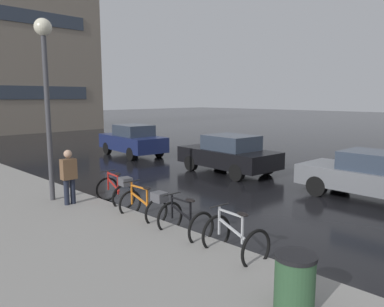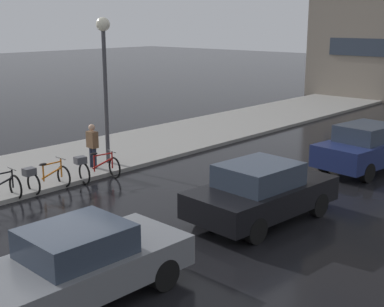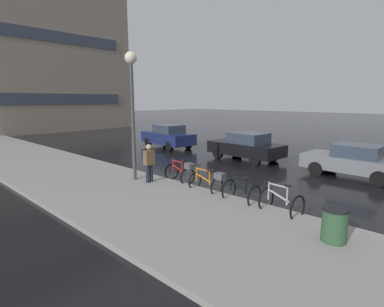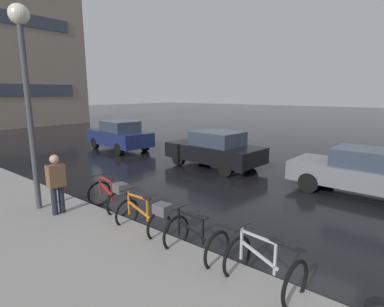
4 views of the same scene
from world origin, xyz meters
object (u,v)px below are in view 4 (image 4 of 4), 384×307
Objects in this scene: bicycle_nearest at (264,268)px; car_black at (215,149)px; bicycle_third at (147,215)px; car_navy at (119,135)px; bicycle_second at (195,240)px; streetlamp at (24,68)px; car_grey at (361,172)px; pedestrian at (56,183)px; bicycle_farthest at (111,195)px.

bicycle_nearest is 8.29m from car_black.
bicycle_third is 0.31× the size of car_navy.
bicycle_second is 0.26× the size of car_black.
bicycle_second is (0.07, 1.43, -0.01)m from bicycle_nearest.
car_grey is at bearing -41.96° from streetlamp.
streetlamp is (-0.14, 0.77, 2.80)m from pedestrian.
bicycle_third is 6.84m from car_grey.
pedestrian is 0.32× the size of streetlamp.
car_grey is 11.99m from car_navy.
car_black is (6.34, 5.32, 0.36)m from bicycle_nearest.
bicycle_third is 0.34× the size of car_grey.
car_grey is 8.81m from pedestrian.
bicycle_farthest is 3.76m from streetlamp.
bicycle_nearest is at bearing -92.64° from bicycle_second.
car_grey is 0.94× the size of car_black.
bicycle_nearest reaches higher than bicycle_third.
bicycle_third is (0.09, 1.43, 0.07)m from bicycle_second.
car_black is at bearing 88.94° from car_grey.
bicycle_nearest is 0.72× the size of pedestrian.
bicycle_third is 4.64m from streetlamp.
bicycle_farthest is 0.34× the size of car_black.
bicycle_nearest is 0.23× the size of streetlamp.
bicycle_third is 0.32× the size of car_black.
car_navy is at bearing 43.12° from pedestrian.
streetlamp reaches higher than car_grey.
bicycle_second is at bearing 164.88° from car_grey.
car_grey is 0.92× the size of car_navy.
bicycle_second is 0.75× the size of bicycle_farthest.
bicycle_third is at bearing -100.09° from bicycle_farthest.
streetlamp reaches higher than car_navy.
bicycle_nearest is at bearing -93.07° from bicycle_third.
car_grey is (6.24, -0.24, 0.32)m from bicycle_nearest.
car_grey is 0.78× the size of streetlamp.
bicycle_farthest is at bearing 82.92° from bicycle_second.
pedestrian is (-0.68, 3.85, 0.53)m from bicycle_second.
car_navy is at bearing 55.38° from bicycle_third.
bicycle_third is at bearing 153.00° from car_grey.
bicycle_nearest is 1.07× the size of bicycle_second.
car_navy is (-0.06, 6.43, 0.04)m from car_black.
pedestrian is at bearing 141.15° from car_grey.
bicycle_second is 3.95m from pedestrian.
bicycle_second is 0.67× the size of pedestrian.
pedestrian is at bearing 100.01° from bicycle_second.
streetlamp reaches higher than car_black.
car_black is 2.60× the size of pedestrian.
bicycle_second is 1.44m from bicycle_third.
car_navy reaches higher than bicycle_nearest.
bicycle_second is 6.41m from car_grey.
pedestrian is (-1.07, 0.73, 0.44)m from bicycle_farthest.
car_grey is at bearing -38.85° from pedestrian.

